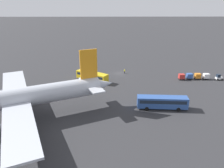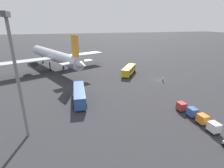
{
  "view_description": "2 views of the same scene",
  "coord_description": "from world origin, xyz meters",
  "px_view_note": "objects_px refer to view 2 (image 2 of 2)",
  "views": [
    {
      "loc": [
        4.27,
        79.74,
        26.6
      ],
      "look_at": [
        3.31,
        23.04,
        4.61
      ],
      "focal_mm": 35.0,
      "sensor_mm": 36.0,
      "label": 1
    },
    {
      "loc": [
        -51.69,
        32.49,
        19.2
      ],
      "look_at": [
        -5.5,
        19.17,
        2.3
      ],
      "focal_mm": 28.0,
      "sensor_mm": 36.0,
      "label": 2
    }
  ],
  "objects_px": {
    "cargo_cart_orange": "(203,119)",
    "shuttle_bus_far": "(79,94)",
    "cargo_cart_white": "(214,127)",
    "shuttle_bus_near": "(129,70)",
    "airplane": "(54,56)",
    "worker_person": "(163,79)",
    "cargo_cart_red": "(181,106)",
    "cargo_cart_blue": "(192,112)"
  },
  "relations": [
    {
      "from": "worker_person",
      "to": "shuttle_bus_far",
      "type": "bearing_deg",
      "value": 104.77
    },
    {
      "from": "shuttle_bus_far",
      "to": "cargo_cart_blue",
      "type": "bearing_deg",
      "value": -119.57
    },
    {
      "from": "cargo_cart_white",
      "to": "shuttle_bus_near",
      "type": "bearing_deg",
      "value": 1.22
    },
    {
      "from": "cargo_cart_orange",
      "to": "shuttle_bus_far",
      "type": "bearing_deg",
      "value": 51.16
    },
    {
      "from": "shuttle_bus_far",
      "to": "cargo_cart_orange",
      "type": "bearing_deg",
      "value": -124.58
    },
    {
      "from": "shuttle_bus_near",
      "to": "cargo_cart_white",
      "type": "xyz_separation_m",
      "value": [
        -40.51,
        -0.86,
        -0.67
      ]
    },
    {
      "from": "shuttle_bus_far",
      "to": "cargo_cart_blue",
      "type": "height_order",
      "value": "shuttle_bus_far"
    },
    {
      "from": "shuttle_bus_near",
      "to": "cargo_cart_red",
      "type": "xyz_separation_m",
      "value": [
        -31.59,
        -0.56,
        -0.67
      ]
    },
    {
      "from": "airplane",
      "to": "cargo_cart_blue",
      "type": "relative_size",
      "value": 23.73
    },
    {
      "from": "airplane",
      "to": "shuttle_bus_near",
      "type": "relative_size",
      "value": 4.22
    },
    {
      "from": "airplane",
      "to": "worker_person",
      "type": "relative_size",
      "value": 28.1
    },
    {
      "from": "worker_person",
      "to": "cargo_cart_white",
      "type": "distance_m",
      "value": 29.46
    },
    {
      "from": "shuttle_bus_far",
      "to": "cargo_cart_orange",
      "type": "height_order",
      "value": "shuttle_bus_far"
    },
    {
      "from": "shuttle_bus_near",
      "to": "cargo_cart_orange",
      "type": "bearing_deg",
      "value": -143.57
    },
    {
      "from": "cargo_cart_white",
      "to": "cargo_cart_blue",
      "type": "distance_m",
      "value": 5.95
    },
    {
      "from": "worker_person",
      "to": "cargo_cart_red",
      "type": "height_order",
      "value": "cargo_cart_red"
    },
    {
      "from": "worker_person",
      "to": "cargo_cart_blue",
      "type": "bearing_deg",
      "value": 163.19
    },
    {
      "from": "shuttle_bus_near",
      "to": "worker_person",
      "type": "xyz_separation_m",
      "value": [
        -11.91,
        -7.93,
        -0.99
      ]
    },
    {
      "from": "shuttle_bus_far",
      "to": "worker_person",
      "type": "relative_size",
      "value": 7.5
    },
    {
      "from": "worker_person",
      "to": "cargo_cart_red",
      "type": "xyz_separation_m",
      "value": [
        -19.68,
        7.38,
        0.32
      ]
    },
    {
      "from": "shuttle_bus_near",
      "to": "cargo_cart_orange",
      "type": "xyz_separation_m",
      "value": [
        -37.54,
        -1.05,
        -0.67
      ]
    },
    {
      "from": "shuttle_bus_far",
      "to": "airplane",
      "type": "bearing_deg",
      "value": 14.49
    },
    {
      "from": "worker_person",
      "to": "airplane",
      "type": "bearing_deg",
      "value": 51.47
    },
    {
      "from": "cargo_cart_red",
      "to": "cargo_cart_blue",
      "type": "bearing_deg",
      "value": -169.81
    },
    {
      "from": "airplane",
      "to": "cargo_cart_red",
      "type": "distance_m",
      "value": 55.98
    },
    {
      "from": "shuttle_bus_far",
      "to": "cargo_cart_white",
      "type": "distance_m",
      "value": 30.43
    },
    {
      "from": "cargo_cart_orange",
      "to": "cargo_cart_blue",
      "type": "xyz_separation_m",
      "value": [
        2.97,
        -0.05,
        0.0
      ]
    },
    {
      "from": "shuttle_bus_near",
      "to": "shuttle_bus_far",
      "type": "bearing_deg",
      "value": 167.55
    },
    {
      "from": "worker_person",
      "to": "cargo_cart_orange",
      "type": "xyz_separation_m",
      "value": [
        -25.62,
        6.89,
        0.32
      ]
    },
    {
      "from": "shuttle_bus_far",
      "to": "cargo_cart_red",
      "type": "distance_m",
      "value": 24.88
    },
    {
      "from": "shuttle_bus_near",
      "to": "cargo_cart_blue",
      "type": "distance_m",
      "value": 34.59
    },
    {
      "from": "cargo_cart_blue",
      "to": "shuttle_bus_far",
      "type": "bearing_deg",
      "value": 56.16
    },
    {
      "from": "worker_person",
      "to": "cargo_cart_orange",
      "type": "relative_size",
      "value": 0.84
    },
    {
      "from": "shuttle_bus_near",
      "to": "shuttle_bus_far",
      "type": "height_order",
      "value": "shuttle_bus_far"
    },
    {
      "from": "cargo_cart_blue",
      "to": "cargo_cart_orange",
      "type": "bearing_deg",
      "value": 179.12
    },
    {
      "from": "shuttle_bus_near",
      "to": "cargo_cart_blue",
      "type": "height_order",
      "value": "shuttle_bus_near"
    },
    {
      "from": "worker_person",
      "to": "cargo_cart_blue",
      "type": "xyz_separation_m",
      "value": [
        -22.65,
        6.84,
        0.32
      ]
    },
    {
      "from": "cargo_cart_orange",
      "to": "cargo_cart_blue",
      "type": "height_order",
      "value": "same"
    },
    {
      "from": "cargo_cart_orange",
      "to": "shuttle_bus_near",
      "type": "bearing_deg",
      "value": 1.6
    },
    {
      "from": "cargo_cart_orange",
      "to": "cargo_cart_red",
      "type": "height_order",
      "value": "same"
    },
    {
      "from": "cargo_cart_orange",
      "to": "airplane",
      "type": "bearing_deg",
      "value": 28.05
    },
    {
      "from": "cargo_cart_blue",
      "to": "cargo_cart_red",
      "type": "height_order",
      "value": "same"
    }
  ]
}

